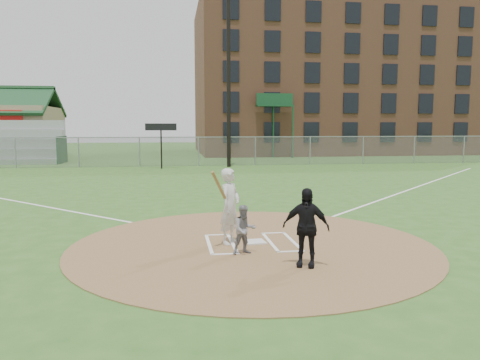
{
  "coord_description": "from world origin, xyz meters",
  "views": [
    {
      "loc": [
        -1.82,
        -10.48,
        2.76
      ],
      "look_at": [
        0.0,
        2.0,
        1.3
      ],
      "focal_mm": 35.0,
      "sensor_mm": 36.0,
      "label": 1
    }
  ],
  "objects": [
    {
      "name": "ground",
      "position": [
        0.0,
        0.0,
        0.0
      ],
      "size": [
        140.0,
        140.0,
        0.0
      ],
      "primitive_type": "plane",
      "color": "#305D1F",
      "rests_on": "ground"
    },
    {
      "name": "dirt_circle",
      "position": [
        0.0,
        0.0,
        0.01
      ],
      "size": [
        8.4,
        8.4,
        0.02
      ],
      "primitive_type": "cylinder",
      "color": "olive",
      "rests_on": "ground"
    },
    {
      "name": "home_plate",
      "position": [
        0.09,
        0.17,
        0.04
      ],
      "size": [
        0.51,
        0.51,
        0.03
      ],
      "primitive_type": "cube",
      "rotation": [
        0.0,
        0.0,
        0.09
      ],
      "color": "silver",
      "rests_on": "dirt_circle"
    },
    {
      "name": "foul_line_first",
      "position": [
        9.0,
        9.0,
        0.01
      ],
      "size": [
        17.04,
        17.04,
        0.01
      ],
      "primitive_type": "cube",
      "rotation": [
        0.0,
        0.0,
        -0.79
      ],
      "color": "white",
      "rests_on": "ground"
    },
    {
      "name": "catcher",
      "position": [
        -0.31,
        -0.77,
        0.55
      ],
      "size": [
        0.59,
        0.5,
        1.06
      ],
      "primitive_type": "imported",
      "rotation": [
        0.0,
        0.0,
        0.2
      ],
      "color": "gray",
      "rests_on": "dirt_circle"
    },
    {
      "name": "umpire",
      "position": [
        0.74,
        -1.82,
        0.8
      ],
      "size": [
        0.99,
        0.71,
        1.55
      ],
      "primitive_type": "imported",
      "rotation": [
        0.0,
        0.0,
        -0.4
      ],
      "color": "black",
      "rests_on": "dirt_circle"
    },
    {
      "name": "batters_boxes",
      "position": [
        0.0,
        0.15,
        0.03
      ],
      "size": [
        2.08,
        1.88,
        0.01
      ],
      "color": "white",
      "rests_on": "dirt_circle"
    },
    {
      "name": "batter_at_plate",
      "position": [
        -0.5,
        0.17,
        0.91
      ],
      "size": [
        0.87,
        1.05,
        1.78
      ],
      "color": "silver",
      "rests_on": "dirt_circle"
    },
    {
      "name": "outfield_fence",
      "position": [
        0.0,
        22.0,
        1.02
      ],
      "size": [
        56.08,
        0.08,
        2.03
      ],
      "color": "slate",
      "rests_on": "ground"
    },
    {
      "name": "bleachers",
      "position": [
        -13.0,
        26.2,
        1.59
      ],
      "size": [
        6.08,
        3.2,
        3.2
      ],
      "color": "#B7BABF",
      "rests_on": "ground"
    },
    {
      "name": "brick_warehouse",
      "position": [
        16.0,
        37.96,
        7.5
      ],
      "size": [
        30.0,
        17.17,
        15.0
      ],
      "color": "#91573E",
      "rests_on": "ground"
    },
    {
      "name": "light_pole",
      "position": [
        2.0,
        21.0,
        6.61
      ],
      "size": [
        1.2,
        0.3,
        12.22
      ],
      "color": "black",
      "rests_on": "ground"
    },
    {
      "name": "scoreboard_sign",
      "position": [
        -2.5,
        20.2,
        2.39
      ],
      "size": [
        2.0,
        0.1,
        2.93
      ],
      "color": "black",
      "rests_on": "ground"
    }
  ]
}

